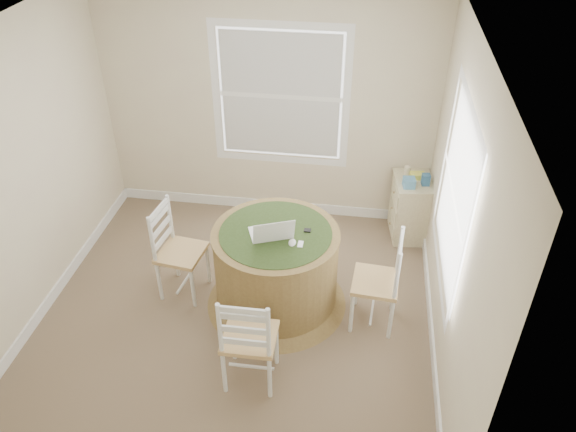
# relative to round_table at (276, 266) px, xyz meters

# --- Properties ---
(room) EXTENTS (3.64, 3.64, 2.64)m
(room) POSITION_rel_round_table_xyz_m (-0.18, -0.08, 0.85)
(room) COLOR #806651
(room) RESTS_ON ground
(round_table) EXTENTS (1.33, 1.33, 0.83)m
(round_table) POSITION_rel_round_table_xyz_m (0.00, 0.00, 0.00)
(round_table) COLOR olive
(round_table) RESTS_ON ground
(chair_left) EXTENTS (0.45, 0.47, 0.95)m
(chair_left) POSITION_rel_round_table_xyz_m (-0.91, 0.03, 0.03)
(chair_left) COLOR white
(chair_left) RESTS_ON ground
(chair_near) EXTENTS (0.42, 0.40, 0.95)m
(chair_near) POSITION_rel_round_table_xyz_m (-0.06, -0.91, 0.03)
(chair_near) COLOR white
(chair_near) RESTS_ON ground
(chair_right) EXTENTS (0.43, 0.45, 0.95)m
(chair_right) POSITION_rel_round_table_xyz_m (0.91, -0.12, 0.03)
(chair_right) COLOR white
(chair_right) RESTS_ON ground
(laptop) EXTENTS (0.45, 0.43, 0.25)m
(laptop) POSITION_rel_round_table_xyz_m (-0.03, -0.05, 0.41)
(laptop) COLOR white
(laptop) RESTS_ON round_table
(mouse) EXTENTS (0.07, 0.11, 0.04)m
(mouse) POSITION_rel_round_table_xyz_m (0.17, -0.13, 0.39)
(mouse) COLOR white
(mouse) RESTS_ON round_table
(phone) EXTENTS (0.05, 0.09, 0.02)m
(phone) POSITION_rel_round_table_xyz_m (0.24, -0.13, 0.38)
(phone) COLOR #B7BABF
(phone) RESTS_ON round_table
(keys) EXTENTS (0.06, 0.05, 0.02)m
(keys) POSITION_rel_round_table_xyz_m (0.27, 0.07, 0.38)
(keys) COLOR black
(keys) RESTS_ON round_table
(corner_chest) EXTENTS (0.46, 0.58, 0.70)m
(corner_chest) POSITION_rel_round_table_xyz_m (1.27, 1.29, -0.10)
(corner_chest) COLOR beige
(corner_chest) RESTS_ON ground
(tissue_box) EXTENTS (0.13, 0.13, 0.10)m
(tissue_box) POSITION_rel_round_table_xyz_m (1.21, 1.16, 0.30)
(tissue_box) COLOR #518DB9
(tissue_box) RESTS_ON corner_chest
(box_yellow) EXTENTS (0.16, 0.12, 0.06)m
(box_yellow) POSITION_rel_round_table_xyz_m (1.29, 1.33, 0.28)
(box_yellow) COLOR #E5E651
(box_yellow) RESTS_ON corner_chest
(box_blue) EXTENTS (0.09, 0.09, 0.12)m
(box_blue) POSITION_rel_round_table_xyz_m (1.37, 1.23, 0.31)
(box_blue) COLOR #2D5D88
(box_blue) RESTS_ON corner_chest
(cup_cream) EXTENTS (0.07, 0.07, 0.09)m
(cup_cream) POSITION_rel_round_table_xyz_m (1.20, 1.39, 0.30)
(cup_cream) COLOR beige
(cup_cream) RESTS_ON corner_chest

